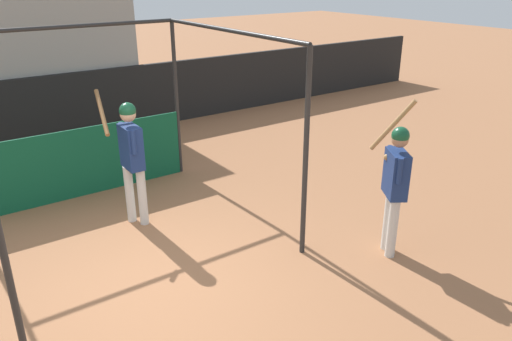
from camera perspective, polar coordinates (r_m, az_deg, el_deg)
ground_plane at (r=6.33m, az=-12.20°, el=-13.10°), size 60.00×60.00×0.00m
outfield_wall at (r=11.63m, az=-25.16°, el=5.84°), size 24.00×0.12×1.49m
batting_cage at (r=8.01m, az=-18.11°, el=3.65°), size 3.61×3.64×2.81m
player_batter at (r=7.42m, az=-14.10°, el=2.11°), size 0.50×0.87×1.98m
player_waiting at (r=6.67m, az=15.62°, el=-0.93°), size 0.58×0.79×2.07m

